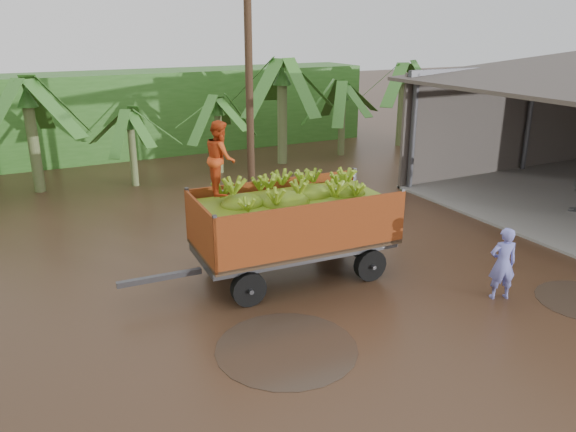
# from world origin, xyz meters

# --- Properties ---
(ground) EXTENTS (100.00, 100.00, 0.00)m
(ground) POSITION_xyz_m (0.00, 0.00, 0.00)
(ground) COLOR black
(ground) RESTS_ON ground
(hedge_north) EXTENTS (22.00, 3.00, 3.60)m
(hedge_north) POSITION_xyz_m (-2.00, 16.00, 1.80)
(hedge_north) COLOR #2D661E
(hedge_north) RESTS_ON ground
(banana_trailer) EXTENTS (6.26, 2.38, 3.67)m
(banana_trailer) POSITION_xyz_m (-1.77, 1.17, 1.36)
(banana_trailer) COLOR #B74A1A
(banana_trailer) RESTS_ON ground
(man_blue) EXTENTS (0.69, 0.58, 1.60)m
(man_blue) POSITION_xyz_m (1.65, -1.86, 0.80)
(man_blue) COLOR #7174CD
(man_blue) RESTS_ON ground
(utility_pole) EXTENTS (1.20, 0.24, 7.33)m
(utility_pole) POSITION_xyz_m (-0.23, 7.02, 3.72)
(utility_pole) COLOR #47301E
(utility_pole) RESTS_ON ground
(banana_plants) EXTENTS (24.90, 20.13, 4.40)m
(banana_plants) POSITION_xyz_m (-4.80, 7.14, 1.91)
(banana_plants) COLOR #2D661E
(banana_plants) RESTS_ON ground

